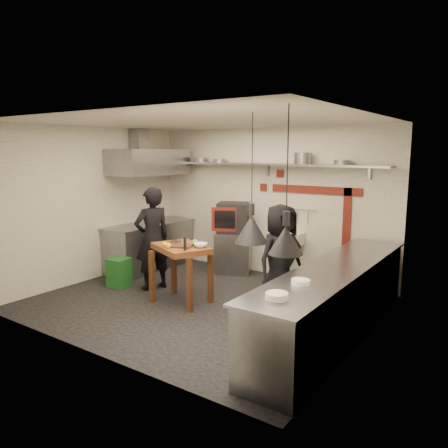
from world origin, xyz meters
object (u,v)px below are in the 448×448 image
Objects in this scene: chef_left at (152,239)px; chef_right at (281,260)px; green_bin at (119,272)px; prep_table at (181,274)px; oven_stand at (233,252)px; combi_oven at (233,218)px.

chef_right is at bearing 114.50° from chef_left.
prep_table is (1.44, -0.01, 0.21)m from green_bin.
chef_left reaches higher than prep_table.
oven_stand is 0.69m from combi_oven.
chef_right is (2.95, 0.43, 0.56)m from green_bin.
prep_table is at bearing -106.10° from oven_stand.
green_bin is 0.31× the size of chef_right.
combi_oven is 0.33× the size of chef_left.
green_bin is at bearing 118.46° from chef_right.
prep_table is (0.30, -1.94, 0.06)m from oven_stand.
chef_left is at bearing -172.45° from prep_table.
chef_right is at bearing -64.21° from combi_oven.
prep_table is 1.61m from chef_right.
chef_right reaches higher than prep_table.
prep_table is 0.56× the size of chef_right.
oven_stand is at bearing 123.34° from prep_table.
green_bin is 0.28× the size of chef_left.
green_bin is at bearing -145.44° from oven_stand.
chef_left is 1.09× the size of chef_right.
chef_left is at bearing -133.99° from combi_oven.
chef_left is at bearing 114.50° from chef_right.
green_bin is at bearing -146.17° from combi_oven.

